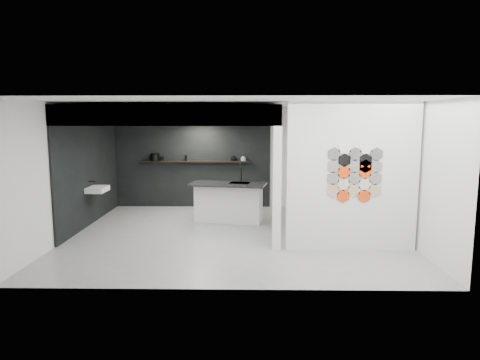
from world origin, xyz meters
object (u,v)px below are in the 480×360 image
at_px(partition_panel, 352,177).
at_px(kettle, 234,158).
at_px(utensil_cup, 162,159).
at_px(glass_bowl, 243,159).
at_px(glass_vase, 243,159).
at_px(kitchen_island, 229,202).
at_px(bottle_dark, 186,158).
at_px(wall_basin, 97,189).
at_px(stockpot, 155,157).

height_order(partition_panel, kettle, partition_panel).
height_order(partition_panel, utensil_cup, partition_panel).
xyz_separation_m(glass_bowl, glass_vase, (0.00, 0.00, 0.01)).
height_order(kitchen_island, bottle_dark, bottle_dark).
relative_size(kitchen_island, utensil_cup, 16.72).
distance_m(partition_panel, kettle, 4.52).
bearing_deg(kettle, wall_basin, -137.83).
xyz_separation_m(kitchen_island, bottle_dark, (-1.26, 1.67, 0.91)).
height_order(glass_bowl, glass_vase, glass_vase).
height_order(glass_bowl, utensil_cup, utensil_cup).
distance_m(partition_panel, stockpot, 5.96).
xyz_separation_m(kettle, glass_vase, (0.27, 0.00, -0.00)).
height_order(kitchen_island, utensil_cup, kitchen_island).
bearing_deg(utensil_cup, wall_basin, -118.46).
bearing_deg(kettle, utensil_cup, -171.32).
xyz_separation_m(wall_basin, glass_vase, (3.39, 2.07, 0.53)).
xyz_separation_m(wall_basin, stockpot, (0.92, 2.07, 0.57)).
relative_size(stockpot, utensil_cup, 2.16).
bearing_deg(utensil_cup, bottle_dark, 0.00).
bearing_deg(stockpot, utensil_cup, 0.00).
xyz_separation_m(wall_basin, kitchen_island, (3.05, 0.39, -0.36)).
distance_m(wall_basin, kettle, 3.78).
bearing_deg(kitchen_island, partition_panel, -32.55).
relative_size(partition_panel, utensil_cup, 24.61).
relative_size(kitchen_island, kettle, 12.15).
bearing_deg(wall_basin, bottle_dark, 49.14).
distance_m(stockpot, kettle, 2.20).
height_order(stockpot, utensil_cup, stockpot).
bearing_deg(bottle_dark, kettle, 0.00).
distance_m(wall_basin, utensil_cup, 2.41).
relative_size(wall_basin, stockpot, 2.44).
bearing_deg(stockpot, kettle, 0.00).
xyz_separation_m(wall_basin, kettle, (3.12, 2.07, 0.54)).
bearing_deg(utensil_cup, kitchen_island, -40.87).
height_order(partition_panel, stockpot, partition_panel).
xyz_separation_m(kettle, utensil_cup, (-2.00, 0.00, -0.01)).
distance_m(glass_bowl, utensil_cup, 2.27).
relative_size(wall_basin, kettle, 3.83).
distance_m(partition_panel, kitchen_island, 3.39).
height_order(stockpot, glass_vase, stockpot).
height_order(kettle, bottle_dark, bottle_dark).
relative_size(partition_panel, kettle, 17.88).
relative_size(kitchen_island, bottle_dark, 11.95).
height_order(kitchen_island, kettle, kettle).
xyz_separation_m(partition_panel, utensil_cup, (-4.35, 3.87, -0.02)).
bearing_deg(bottle_dark, kitchen_island, -52.91).
bearing_deg(glass_vase, kettle, 180.00).
bearing_deg(wall_basin, kettle, 33.49).
relative_size(stockpot, kettle, 1.57).
distance_m(kettle, glass_bowl, 0.27).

